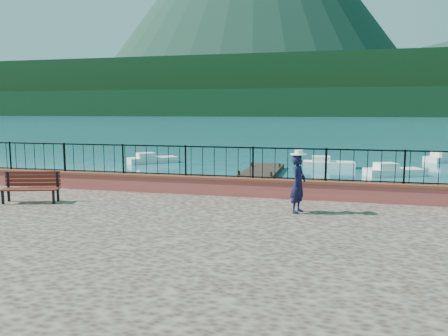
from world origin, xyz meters
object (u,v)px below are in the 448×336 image
at_px(boat_0, 213,192).
at_px(boat_4, 329,162).
at_px(boat_2, 394,169).
at_px(boat_5, 445,156).
at_px(person, 298,184).
at_px(boat_1, 359,194).
at_px(park_bench, 31,193).
at_px(boat_3, 153,158).

distance_m(boat_0, boat_4, 13.59).
bearing_deg(boat_2, boat_5, 40.51).
relative_size(person, boat_1, 0.41).
distance_m(boat_1, boat_4, 11.64).
height_order(boat_1, boat_5, same).
xyz_separation_m(boat_1, boat_4, (-1.31, 11.57, 0.00)).
bearing_deg(boat_0, park_bench, -110.88).
distance_m(park_bench, boat_5, 30.55).
bearing_deg(person, boat_0, 50.12).
bearing_deg(boat_4, person, -93.29).
distance_m(boat_3, boat_4, 12.79).
height_order(boat_2, boat_4, same).
xyz_separation_m(park_bench, boat_4, (8.39, 19.60, -1.07)).
xyz_separation_m(boat_3, boat_4, (12.78, 0.30, 0.00)).
relative_size(boat_4, boat_5, 1.03).
bearing_deg(boat_1, boat_4, 138.85).
bearing_deg(boat_0, boat_2, 55.94).
bearing_deg(boat_1, boat_3, -176.25).
relative_size(boat_0, boat_1, 0.99).
bearing_deg(park_bench, boat_5, 39.75).
relative_size(boat_2, boat_4, 0.98).
bearing_deg(person, boat_3, 50.33).
relative_size(person, boat_0, 0.41).
relative_size(person, boat_2, 0.46).
relative_size(park_bench, boat_4, 0.49).
distance_m(person, boat_3, 22.35).
height_order(park_bench, boat_0, park_bench).
xyz_separation_m(park_bench, boat_0, (3.64, 6.87, -1.07)).
bearing_deg(boat_0, boat_1, 17.88).
xyz_separation_m(park_bench, boat_5, (17.02, 25.35, -1.07)).
height_order(boat_0, boat_5, same).
height_order(person, boat_1, person).
height_order(person, boat_3, person).
relative_size(park_bench, boat_2, 0.50).
xyz_separation_m(person, boat_2, (4.52, 16.13, -1.57)).
height_order(park_bench, boat_2, park_bench).
height_order(boat_1, boat_4, same).
height_order(boat_4, boat_5, same).
xyz_separation_m(boat_0, boat_4, (4.75, 12.73, 0.00)).
distance_m(park_bench, boat_4, 21.34).
xyz_separation_m(boat_2, boat_3, (-16.59, 2.61, 0.00)).
bearing_deg(park_bench, boat_2, 37.48).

